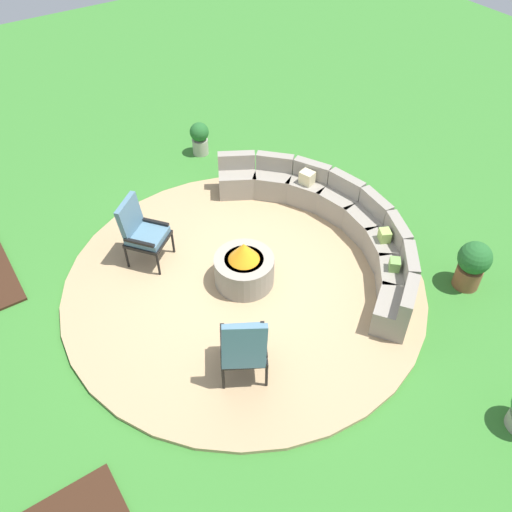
# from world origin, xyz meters

# --- Properties ---
(ground_plane) EXTENTS (24.00, 24.00, 0.00)m
(ground_plane) POSITION_xyz_m (0.00, 0.00, 0.00)
(ground_plane) COLOR #387A2D
(patio_circle) EXTENTS (5.16, 5.16, 0.06)m
(patio_circle) POSITION_xyz_m (0.00, 0.00, 0.03)
(patio_circle) COLOR tan
(patio_circle) RESTS_ON ground_plane
(fire_pit) EXTENTS (0.85, 0.85, 0.72)m
(fire_pit) POSITION_xyz_m (0.00, 0.00, 0.34)
(fire_pit) COLOR gray
(fire_pit) RESTS_ON patio_circle
(curved_stone_bench) EXTENTS (4.25, 1.68, 0.70)m
(curved_stone_bench) POSITION_xyz_m (-0.08, 1.69, 0.34)
(curved_stone_bench) COLOR gray
(curved_stone_bench) RESTS_ON patio_circle
(lounge_chair_front_left) EXTENTS (0.76, 0.77, 1.05)m
(lounge_chair_front_left) POSITION_xyz_m (-1.22, -0.96, 0.61)
(lounge_chair_front_left) COLOR black
(lounge_chair_front_left) RESTS_ON patio_circle
(lounge_chair_front_right) EXTENTS (0.80, 0.78, 1.10)m
(lounge_chair_front_right) POSITION_xyz_m (1.31, -0.85, 0.62)
(lounge_chair_front_right) COLOR black
(lounge_chair_front_right) RESTS_ON patio_circle
(potted_plant_1) EXTENTS (0.46, 0.46, 0.77)m
(potted_plant_1) POSITION_xyz_m (1.78, 2.64, 0.42)
(potted_plant_1) COLOR brown
(potted_plant_1) RESTS_ON ground_plane
(potted_plant_2) EXTENTS (0.35, 0.35, 0.63)m
(potted_plant_2) POSITION_xyz_m (-3.32, 1.16, 0.34)
(potted_plant_2) COLOR #A89E8E
(potted_plant_2) RESTS_ON ground_plane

